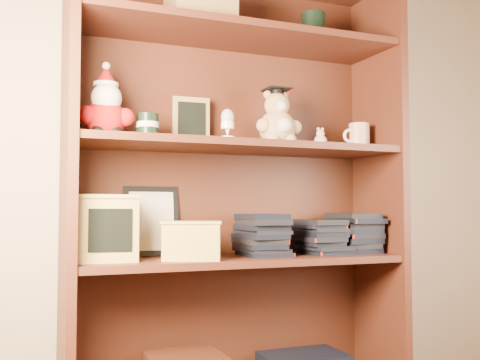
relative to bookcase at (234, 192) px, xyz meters
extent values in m
cube|color=tan|center=(-0.14, 0.14, 0.47)|extent=(3.00, 0.04, 2.50)
cube|color=#4C2215|center=(-0.58, -0.05, 0.02)|extent=(0.03, 0.35, 1.60)
cube|color=#4C2215|center=(0.59, -0.05, 0.02)|extent=(0.03, 0.35, 1.60)
cube|color=#471F13|center=(0.00, 0.11, 0.02)|extent=(1.20, 0.02, 1.60)
cube|color=#4C2215|center=(0.00, -0.05, 0.56)|extent=(1.14, 0.33, 0.02)
cube|color=#9E7547|center=(-0.15, -0.05, 0.63)|extent=(0.22, 0.18, 0.12)
cylinder|color=black|center=(0.30, -0.05, 0.63)|extent=(0.09, 0.09, 0.11)
cube|color=#4C2215|center=(0.00, -0.05, -0.24)|extent=(1.14, 0.33, 0.02)
cube|color=#4C2215|center=(0.00, -0.05, 0.16)|extent=(1.14, 0.33, 0.02)
sphere|color=#A50F0F|center=(-0.47, -0.05, 0.23)|extent=(0.13, 0.13, 0.13)
sphere|color=#A50F0F|center=(-0.53, -0.07, 0.24)|extent=(0.06, 0.06, 0.06)
sphere|color=#A50F0F|center=(-0.41, -0.07, 0.24)|extent=(0.06, 0.06, 0.06)
sphere|color=black|center=(-0.50, -0.08, 0.18)|extent=(0.04, 0.04, 0.04)
sphere|color=black|center=(-0.44, -0.08, 0.18)|extent=(0.04, 0.04, 0.04)
sphere|color=white|center=(-0.47, -0.07, 0.30)|extent=(0.10, 0.10, 0.10)
sphere|color=#D8B293|center=(-0.47, -0.05, 0.32)|extent=(0.07, 0.07, 0.07)
cone|color=#A50F0F|center=(-0.47, -0.05, 0.37)|extent=(0.08, 0.08, 0.07)
sphere|color=white|center=(-0.47, -0.05, 0.41)|extent=(0.03, 0.03, 0.03)
cylinder|color=white|center=(-0.47, -0.05, 0.34)|extent=(0.08, 0.08, 0.01)
cylinder|color=black|center=(-0.33, -0.05, 0.21)|extent=(0.07, 0.07, 0.08)
cylinder|color=beige|center=(-0.33, -0.05, 0.22)|extent=(0.08, 0.08, 0.02)
cube|color=#9E7547|center=(-0.15, 0.06, 0.26)|extent=(0.14, 0.02, 0.18)
cube|color=black|center=(-0.15, 0.05, 0.26)|extent=(0.10, 0.01, 0.14)
cube|color=#9E7547|center=(-0.15, 0.09, 0.19)|extent=(0.06, 0.06, 0.01)
cylinder|color=white|center=(-0.07, -0.13, 0.18)|extent=(0.05, 0.05, 0.01)
cone|color=white|center=(-0.07, -0.13, 0.20)|extent=(0.02, 0.02, 0.04)
cylinder|color=white|center=(-0.07, -0.13, 0.22)|extent=(0.04, 0.04, 0.03)
ellipsoid|color=#ABBED0|center=(-0.07, -0.13, 0.25)|extent=(0.04, 0.04, 0.06)
sphere|color=tan|center=(0.15, -0.05, 0.23)|extent=(0.13, 0.13, 0.13)
sphere|color=white|center=(0.15, -0.11, 0.24)|extent=(0.06, 0.06, 0.06)
sphere|color=tan|center=(0.09, -0.07, 0.24)|extent=(0.05, 0.05, 0.05)
sphere|color=tan|center=(0.21, -0.07, 0.24)|extent=(0.05, 0.05, 0.05)
sphere|color=tan|center=(0.11, -0.09, 0.19)|extent=(0.05, 0.05, 0.05)
sphere|color=tan|center=(0.18, -0.09, 0.19)|extent=(0.05, 0.05, 0.05)
sphere|color=tan|center=(0.15, -0.05, 0.32)|extent=(0.09, 0.09, 0.09)
sphere|color=white|center=(0.15, -0.09, 0.31)|extent=(0.04, 0.04, 0.04)
sphere|color=tan|center=(0.11, -0.04, 0.36)|extent=(0.03, 0.03, 0.03)
sphere|color=tan|center=(0.18, -0.04, 0.36)|extent=(0.03, 0.03, 0.03)
cylinder|color=black|center=(0.15, -0.05, 0.37)|extent=(0.04, 0.04, 0.02)
cube|color=black|center=(0.15, -0.05, 0.38)|extent=(0.09, 0.09, 0.01)
cylinder|color=#A50F0F|center=(0.19, -0.07, 0.37)|extent=(0.00, 0.04, 0.03)
sphere|color=beige|center=(0.33, -0.05, 0.19)|extent=(0.05, 0.05, 0.05)
sphere|color=beige|center=(0.33, -0.05, 0.22)|extent=(0.03, 0.03, 0.03)
sphere|color=beige|center=(0.32, -0.05, 0.24)|extent=(0.01, 0.01, 0.01)
sphere|color=beige|center=(0.34, -0.05, 0.24)|extent=(0.01, 0.01, 0.01)
cylinder|color=silver|center=(0.50, -0.05, 0.22)|extent=(0.08, 0.08, 0.10)
torus|color=white|center=(0.46, -0.05, 0.22)|extent=(0.06, 0.01, 0.06)
cube|color=black|center=(-0.28, 0.09, -0.10)|extent=(0.20, 0.05, 0.25)
cube|color=beige|center=(-0.28, 0.08, -0.10)|extent=(0.16, 0.03, 0.21)
cube|color=tan|center=(-0.46, -0.05, -0.13)|extent=(0.19, 0.19, 0.20)
cube|color=black|center=(-0.46, -0.14, -0.13)|extent=(0.13, 0.01, 0.13)
cube|color=tan|center=(-0.46, -0.05, -0.02)|extent=(0.20, 0.20, 0.01)
cube|color=tan|center=(-0.19, -0.12, -0.17)|extent=(0.22, 0.19, 0.12)
cube|color=black|center=(-0.19, -0.18, -0.17)|extent=(0.13, 0.05, 0.08)
cube|color=tan|center=(-0.19, -0.12, -0.11)|extent=(0.23, 0.20, 0.01)
cube|color=black|center=(0.09, -0.05, -0.22)|extent=(0.14, 0.20, 0.02)
cube|color=black|center=(0.09, -0.05, -0.20)|extent=(0.14, 0.20, 0.02)
cube|color=black|center=(0.09, -0.05, -0.19)|extent=(0.14, 0.20, 0.02)
cube|color=black|center=(0.09, -0.05, -0.17)|extent=(0.14, 0.20, 0.02)
cube|color=black|center=(0.09, -0.05, -0.16)|extent=(0.14, 0.20, 0.02)
cube|color=black|center=(0.09, -0.05, -0.14)|extent=(0.14, 0.20, 0.02)
cube|color=black|center=(0.09, -0.05, -0.12)|extent=(0.14, 0.20, 0.02)
cube|color=black|center=(0.09, -0.05, -0.11)|extent=(0.14, 0.20, 0.02)
cube|color=black|center=(0.09, -0.05, -0.09)|extent=(0.14, 0.20, 0.02)
cube|color=black|center=(0.32, -0.05, -0.22)|extent=(0.14, 0.20, 0.02)
cube|color=black|center=(0.32, -0.05, -0.20)|extent=(0.14, 0.20, 0.02)
cube|color=black|center=(0.32, -0.05, -0.19)|extent=(0.14, 0.20, 0.02)
cube|color=black|center=(0.32, -0.05, -0.17)|extent=(0.14, 0.20, 0.02)
cube|color=black|center=(0.32, -0.05, -0.16)|extent=(0.14, 0.20, 0.02)
cube|color=black|center=(0.32, -0.05, -0.14)|extent=(0.14, 0.20, 0.02)
cube|color=black|center=(0.32, -0.05, -0.12)|extent=(0.14, 0.20, 0.02)
cube|color=black|center=(0.32, -0.05, -0.11)|extent=(0.14, 0.20, 0.02)
cube|color=black|center=(0.48, -0.05, -0.22)|extent=(0.14, 0.20, 0.02)
cube|color=black|center=(0.48, -0.05, -0.20)|extent=(0.14, 0.20, 0.02)
cube|color=black|center=(0.48, -0.05, -0.19)|extent=(0.14, 0.20, 0.02)
cube|color=black|center=(0.48, -0.05, -0.17)|extent=(0.14, 0.20, 0.02)
cube|color=black|center=(0.48, -0.05, -0.16)|extent=(0.14, 0.20, 0.02)
cube|color=black|center=(0.48, -0.05, -0.14)|extent=(0.14, 0.20, 0.02)
cube|color=black|center=(0.48, -0.05, -0.12)|extent=(0.14, 0.20, 0.02)
cube|color=black|center=(0.48, -0.05, -0.11)|extent=(0.14, 0.20, 0.02)
camera|label=1|loc=(-0.73, -1.89, -0.06)|focal=42.00mm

